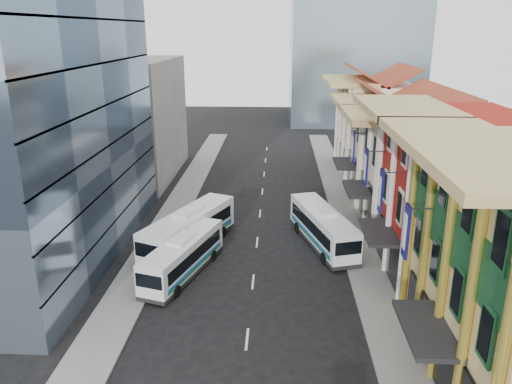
{
  "coord_description": "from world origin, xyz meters",
  "views": [
    {
      "loc": [
        1.63,
        -17.07,
        17.32
      ],
      "look_at": [
        -0.13,
        22.86,
        4.23
      ],
      "focal_mm": 35.0,
      "sensor_mm": 36.0,
      "label": 1
    }
  ],
  "objects_px": {
    "bus_left_near": "(183,256)",
    "bus_left_far": "(189,229)",
    "bus_right": "(323,227)",
    "office_tower": "(19,63)"
  },
  "relations": [
    {
      "from": "office_tower",
      "to": "bus_right",
      "type": "height_order",
      "value": "office_tower"
    },
    {
      "from": "bus_left_far",
      "to": "bus_right",
      "type": "height_order",
      "value": "bus_left_far"
    },
    {
      "from": "office_tower",
      "to": "bus_left_far",
      "type": "bearing_deg",
      "value": 6.89
    },
    {
      "from": "bus_left_far",
      "to": "bus_right",
      "type": "xyz_separation_m",
      "value": [
        11.0,
        1.31,
        -0.09
      ]
    },
    {
      "from": "bus_left_far",
      "to": "bus_right",
      "type": "bearing_deg",
      "value": 30.19
    },
    {
      "from": "bus_left_near",
      "to": "bus_left_far",
      "type": "bearing_deg",
      "value": 111.37
    },
    {
      "from": "bus_left_near",
      "to": "bus_left_far",
      "type": "distance_m",
      "value": 4.51
    },
    {
      "from": "office_tower",
      "to": "bus_right",
      "type": "bearing_deg",
      "value": 6.84
    },
    {
      "from": "office_tower",
      "to": "bus_left_near",
      "type": "height_order",
      "value": "office_tower"
    },
    {
      "from": "bus_left_near",
      "to": "bus_right",
      "type": "bearing_deg",
      "value": 45.7
    }
  ]
}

